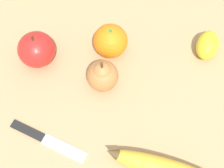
{
  "coord_description": "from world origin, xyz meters",
  "views": [
    {
      "loc": [
        0.02,
        0.18,
        0.6
      ],
      "look_at": [
        0.02,
        -0.1,
        0.03
      ],
      "focal_mm": 50.0,
      "sensor_mm": 36.0,
      "label": 1
    }
  ],
  "objects_px": {
    "pear": "(102,75)",
    "apple": "(37,50)",
    "paring_knife": "(45,139)",
    "orange": "(110,41)",
    "lemon": "(207,45)"
  },
  "relations": [
    {
      "from": "lemon",
      "to": "pear",
      "type": "bearing_deg",
      "value": 19.17
    },
    {
      "from": "apple",
      "to": "paring_knife",
      "type": "height_order",
      "value": "apple"
    },
    {
      "from": "orange",
      "to": "apple",
      "type": "xyz_separation_m",
      "value": [
        0.16,
        0.02,
        -0.0
      ]
    },
    {
      "from": "pear",
      "to": "paring_knife",
      "type": "height_order",
      "value": "pear"
    },
    {
      "from": "orange",
      "to": "paring_knife",
      "type": "bearing_deg",
      "value": 57.8
    },
    {
      "from": "orange",
      "to": "paring_knife",
      "type": "height_order",
      "value": "orange"
    },
    {
      "from": "pear",
      "to": "apple",
      "type": "xyz_separation_m",
      "value": [
        0.14,
        -0.06,
        -0.0
      ]
    },
    {
      "from": "pear",
      "to": "paring_knife",
      "type": "xyz_separation_m",
      "value": [
        0.11,
        0.12,
        -0.03
      ]
    },
    {
      "from": "pear",
      "to": "apple",
      "type": "bearing_deg",
      "value": -23.78
    },
    {
      "from": "apple",
      "to": "paring_knife",
      "type": "xyz_separation_m",
      "value": [
        -0.03,
        0.18,
        -0.03
      ]
    },
    {
      "from": "orange",
      "to": "pear",
      "type": "xyz_separation_m",
      "value": [
        0.02,
        0.08,
        -0.0
      ]
    },
    {
      "from": "orange",
      "to": "apple",
      "type": "bearing_deg",
      "value": 7.31
    },
    {
      "from": "orange",
      "to": "pear",
      "type": "distance_m",
      "value": 0.08
    },
    {
      "from": "pear",
      "to": "orange",
      "type": "bearing_deg",
      "value": -101.38
    },
    {
      "from": "pear",
      "to": "apple",
      "type": "height_order",
      "value": "apple"
    }
  ]
}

